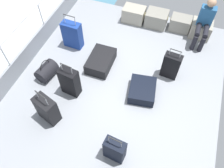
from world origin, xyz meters
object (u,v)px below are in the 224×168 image
cargo_crate_0 (134,14)px  cargo_crate_1 (157,19)px  passenger_seated (205,22)px  suitcase_5 (47,109)px  cargo_crate_2 (180,24)px  duffel_bag (47,71)px  suitcase_3 (101,61)px  suitcase_6 (72,35)px  suitcase_2 (70,82)px  cargo_crate_3 (201,29)px  suitcase_4 (142,90)px  suitcase_1 (171,66)px  suitcase_0 (115,150)px

cargo_crate_0 → cargo_crate_1: same height
passenger_seated → suitcase_5: (-2.45, -3.24, -0.28)m
cargo_crate_2 → duffel_bag: size_ratio=1.06×
suitcase_3 → suitcase_6: size_ratio=0.87×
suitcase_2 → suitcase_5: 0.72m
cargo_crate_3 → suitcase_6: bearing=-153.5°
passenger_seated → suitcase_4: size_ratio=1.57×
passenger_seated → suitcase_6: 3.15m
cargo_crate_0 → suitcase_1: (1.30, -1.56, 0.12)m
cargo_crate_0 → passenger_seated: size_ratio=0.55×
cargo_crate_2 → suitcase_2: bearing=-122.7°
passenger_seated → suitcase_1: passenger_seated is taller
passenger_seated → suitcase_6: (-2.88, -1.25, -0.25)m
passenger_seated → suitcase_2: 3.44m
cargo_crate_2 → duffel_bag: (-2.49, -2.59, -0.02)m
cargo_crate_1 → suitcase_3: 2.03m
cargo_crate_2 → suitcase_4: (-0.37, -2.33, -0.07)m
cargo_crate_1 → suitcase_3: cargo_crate_1 is taller
passenger_seated → duffel_bag: size_ratio=2.15×
cargo_crate_2 → suitcase_5: (-1.93, -3.49, 0.12)m
suitcase_3 → suitcase_5: (-0.44, -1.61, 0.17)m
cargo_crate_2 → suitcase_3: (-1.49, -1.88, -0.05)m
suitcase_3 → cargo_crate_1: bearing=65.1°
suitcase_2 → cargo_crate_2: bearing=57.3°
suitcase_5 → duffel_bag: bearing=121.9°
cargo_crate_3 → suitcase_2: 3.57m
suitcase_2 → duffel_bag: size_ratio=1.68×
suitcase_4 → suitcase_6: (-1.99, 0.82, 0.22)m
suitcase_2 → cargo_crate_0: bearing=78.6°
cargo_crate_1 → suitcase_4: (0.26, -2.29, -0.08)m
passenger_seated → suitcase_3: (-2.01, -1.63, -0.46)m
suitcase_3 → cargo_crate_3: bearing=42.1°
suitcase_3 → suitcase_4: 1.20m
suitcase_5 → suitcase_6: size_ratio=0.91×
duffel_bag → suitcase_6: bearing=83.1°
cargo_crate_3 → suitcase_4: (-0.89, -2.26, -0.09)m
suitcase_4 → suitcase_6: size_ratio=0.78×
suitcase_0 → suitcase_4: bearing=86.3°
suitcase_3 → suitcase_6: 0.97m
suitcase_0 → suitcase_5: suitcase_5 is taller
cargo_crate_1 → cargo_crate_3: bearing=-1.6°
cargo_crate_3 → passenger_seated: passenger_seated is taller
cargo_crate_1 → cargo_crate_2: (0.63, 0.04, -0.01)m
cargo_crate_1 → suitcase_0: size_ratio=0.80×
suitcase_2 → suitcase_3: bearing=71.3°
cargo_crate_0 → suitcase_5: (-0.68, -3.42, 0.11)m
suitcase_6 → cargo_crate_2: bearing=32.6°
passenger_seated → suitcase_1: size_ratio=1.39×
passenger_seated → suitcase_1: (-0.47, -1.38, -0.27)m
suitcase_1 → suitcase_4: bearing=-121.5°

